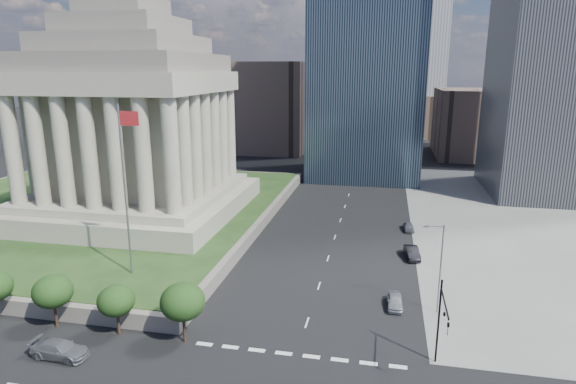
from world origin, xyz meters
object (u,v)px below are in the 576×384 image
(war_memorial, at_px, (130,97))
(parked_sedan_near, at_px, (395,301))
(traffic_signal_ne, at_px, (442,319))
(parked_sedan_mid, at_px, (412,253))
(suv_grey, at_px, (60,349))
(parked_sedan_far, at_px, (409,227))
(flagpole, at_px, (126,182))
(street_lamp_north, at_px, (439,264))

(war_memorial, distance_m, parked_sedan_near, 52.82)
(traffic_signal_ne, height_order, parked_sedan_near, traffic_signal_ne)
(traffic_signal_ne, xyz_separation_m, parked_sedan_mid, (-1.00, 26.87, -4.46))
(parked_sedan_near, distance_m, parked_sedan_mid, 15.42)
(suv_grey, height_order, parked_sedan_far, suv_grey)
(war_memorial, xyz_separation_m, flagpole, (12.17, -24.00, -8.29))
(traffic_signal_ne, xyz_separation_m, parked_sedan_far, (-1.00, 38.86, -4.59))
(suv_grey, bearing_deg, street_lamp_north, -63.26)
(war_memorial, bearing_deg, traffic_signal_ne, -36.42)
(flagpole, height_order, street_lamp_north, flagpole)
(suv_grey, xyz_separation_m, parked_sedan_near, (30.18, 16.05, -0.08))
(parked_sedan_near, relative_size, parked_sedan_far, 1.08)
(parked_sedan_far, bearing_deg, parked_sedan_near, -99.09)
(suv_grey, height_order, parked_sedan_mid, suv_grey)
(parked_sedan_near, bearing_deg, street_lamp_north, -6.67)
(street_lamp_north, bearing_deg, flagpole, -178.37)
(war_memorial, relative_size, parked_sedan_near, 9.27)
(parked_sedan_far, bearing_deg, flagpole, -143.25)
(street_lamp_north, relative_size, parked_sedan_near, 2.38)
(traffic_signal_ne, distance_m, street_lamp_north, 11.34)
(war_memorial, distance_m, street_lamp_north, 54.92)
(street_lamp_north, bearing_deg, parked_sedan_far, 93.80)
(flagpole, bearing_deg, parked_sedan_far, 40.59)
(parked_sedan_near, relative_size, parked_sedan_mid, 0.88)
(parked_sedan_mid, bearing_deg, suv_grey, -144.36)
(traffic_signal_ne, bearing_deg, street_lamp_north, 85.81)
(suv_grey, relative_size, parked_sedan_near, 1.31)
(flagpole, relative_size, parked_sedan_far, 5.12)
(street_lamp_north, xyz_separation_m, parked_sedan_near, (-4.33, 0.35, -4.95))
(war_memorial, height_order, parked_sedan_mid, war_memorial)
(street_lamp_north, height_order, suv_grey, street_lamp_north)
(flagpole, relative_size, street_lamp_north, 2.00)
(flagpole, distance_m, suv_grey, 19.19)
(traffic_signal_ne, bearing_deg, parked_sedan_far, 91.47)
(suv_grey, relative_size, parked_sedan_mid, 1.14)
(suv_grey, bearing_deg, flagpole, 4.82)
(flagpole, relative_size, traffic_signal_ne, 2.50)
(street_lamp_north, distance_m, parked_sedan_near, 6.58)
(war_memorial, xyz_separation_m, parked_sedan_far, (45.50, 4.55, -20.73))
(suv_grey, distance_m, parked_sedan_near, 34.18)
(street_lamp_north, bearing_deg, war_memorial, 154.08)
(flagpole, xyz_separation_m, parked_sedan_far, (33.33, 28.55, -12.45))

